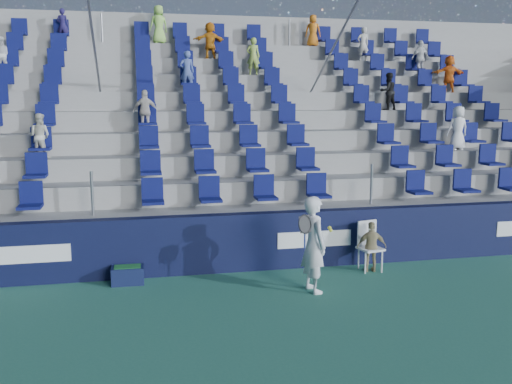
# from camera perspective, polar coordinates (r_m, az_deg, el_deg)

# --- Properties ---
(ground) EXTENTS (70.00, 70.00, 0.00)m
(ground) POSITION_cam_1_polar(r_m,az_deg,el_deg) (9.12, 2.50, -13.53)
(ground) COLOR #31745C
(ground) RESTS_ON ground
(sponsor_wall) EXTENTS (24.00, 0.32, 1.20)m
(sponsor_wall) POSITION_cam_1_polar(r_m,az_deg,el_deg) (11.85, -1.29, -5.01)
(sponsor_wall) COLOR black
(sponsor_wall) RESTS_ON ground
(grandstand) EXTENTS (24.00, 8.17, 6.63)m
(grandstand) POSITION_cam_1_polar(r_m,az_deg,el_deg) (16.56, -4.62, 4.50)
(grandstand) COLOR gray
(grandstand) RESTS_ON ground
(tennis_player) EXTENTS (0.69, 0.72, 1.79)m
(tennis_player) POSITION_cam_1_polar(r_m,az_deg,el_deg) (10.55, 5.79, -5.21)
(tennis_player) COLOR silver
(tennis_player) RESTS_ON ground
(line_judge_chair) EXTENTS (0.53, 0.55, 1.02)m
(line_judge_chair) POSITION_cam_1_polar(r_m,az_deg,el_deg) (12.13, 11.19, -4.93)
(line_judge_chair) COLOR white
(line_judge_chair) RESTS_ON ground
(line_judge) EXTENTS (0.65, 0.36, 1.05)m
(line_judge) POSITION_cam_1_polar(r_m,az_deg,el_deg) (12.01, 11.48, -5.39)
(line_judge) COLOR tan
(line_judge) RESTS_ON ground
(ball_bin) EXTENTS (0.62, 0.42, 0.35)m
(ball_bin) POSITION_cam_1_polar(r_m,az_deg,el_deg) (11.39, -12.70, -8.01)
(ball_bin) COLOR #10173B
(ball_bin) RESTS_ON ground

